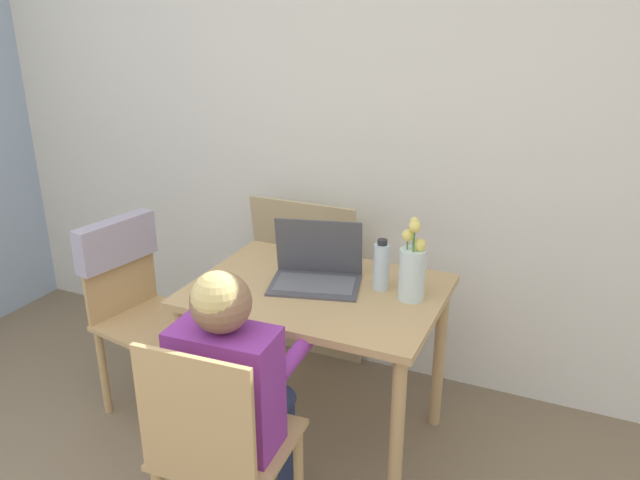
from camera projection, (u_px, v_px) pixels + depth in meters
wall_back at (378, 126)px, 2.90m from camera, size 6.40×0.05×2.50m
dining_table at (317, 311)px, 2.52m from camera, size 0.99×0.72×0.72m
chair_occupied at (219, 452)px, 1.97m from camera, size 0.42×0.42×0.88m
chair_spare at (131, 284)px, 2.80m from camera, size 0.49×0.47×0.89m
person_seated at (233, 377)px, 1.99m from camera, size 0.36×0.44×1.06m
laptop at (317, 269)px, 2.52m from camera, size 0.41×0.33×0.25m
flower_vase at (412, 269)px, 2.35m from camera, size 0.10×0.10×0.32m
water_bottle at (382, 266)px, 2.44m from camera, size 0.06×0.06×0.21m
cardboard_panel at (307, 282)px, 3.20m from camera, size 0.56×0.14×0.89m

